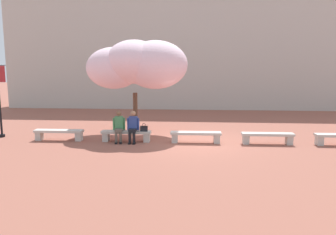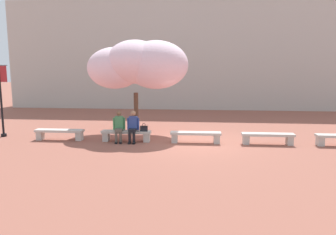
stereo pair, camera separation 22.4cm
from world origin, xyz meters
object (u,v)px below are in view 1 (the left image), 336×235
person_seated_right (133,125)px  handbag (144,128)px  stone_bench_center (196,135)px  stone_bench_west_end (59,133)px  stone_bench_near_west (126,134)px  person_seated_left (119,125)px  stone_bench_near_east (268,136)px  cherry_tree_main (138,65)px

person_seated_right → handbag: 0.47m
stone_bench_center → stone_bench_west_end: bearing=180.0°
stone_bench_near_west → stone_bench_center: bearing=0.0°
stone_bench_near_west → stone_bench_west_end: bearing=180.0°
person_seated_left → stone_bench_near_east: bearing=0.5°
person_seated_left → stone_bench_west_end: bearing=178.8°
stone_bench_center → person_seated_right: bearing=-178.8°
stone_bench_near_east → stone_bench_near_west: bearing=180.0°
stone_bench_near_west → stone_bench_near_east: same height
person_seated_left → cherry_tree_main: cherry_tree_main is taller
stone_bench_west_end → person_seated_left: (2.58, -0.05, 0.39)m
stone_bench_near_east → person_seated_left: size_ratio=1.59×
stone_bench_center → cherry_tree_main: size_ratio=0.44×
person_seated_right → cherry_tree_main: (-0.12, 2.04, 2.47)m
stone_bench_west_end → person_seated_right: bearing=-1.0°
stone_bench_near_east → handbag: (-4.99, -0.02, 0.27)m
person_seated_left → cherry_tree_main: 3.23m
person_seated_right → cherry_tree_main: cherry_tree_main is taller
stone_bench_near_west → person_seated_left: (-0.29, -0.05, 0.39)m
cherry_tree_main → handbag: bearing=-74.3°
stone_bench_west_end → stone_bench_near_west: bearing=0.0°
cherry_tree_main → person_seated_left: bearing=-103.0°
stone_bench_near_west → person_seated_right: (0.30, -0.05, 0.39)m
stone_bench_center → handbag: bearing=-179.4°
stone_bench_west_end → stone_bench_near_east: size_ratio=1.00×
stone_bench_west_end → cherry_tree_main: (3.05, 1.99, 2.86)m
stone_bench_west_end → cherry_tree_main: size_ratio=0.44×
stone_bench_west_end → stone_bench_center: bearing=0.0°
handbag → stone_bench_near_west: bearing=178.2°
stone_bench_west_end → handbag: handbag is taller
stone_bench_west_end → stone_bench_near_east: 8.61m
stone_bench_center → handbag: (-2.12, -0.02, 0.27)m
stone_bench_near_east → handbag: 5.00m
stone_bench_center → handbag: handbag is taller
stone_bench_near_east → stone_bench_center: bearing=180.0°
stone_bench_near_east → person_seated_right: size_ratio=1.59×
stone_bench_center → cherry_tree_main: cherry_tree_main is taller
stone_bench_west_end → person_seated_left: size_ratio=1.59×
stone_bench_west_end → handbag: bearing=-0.4°
stone_bench_center → cherry_tree_main: 4.40m
handbag → cherry_tree_main: size_ratio=0.07×
handbag → cherry_tree_main: cherry_tree_main is taller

